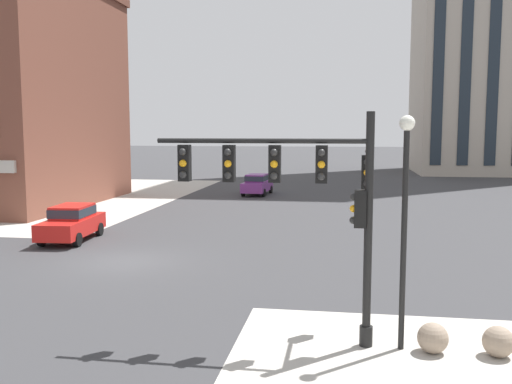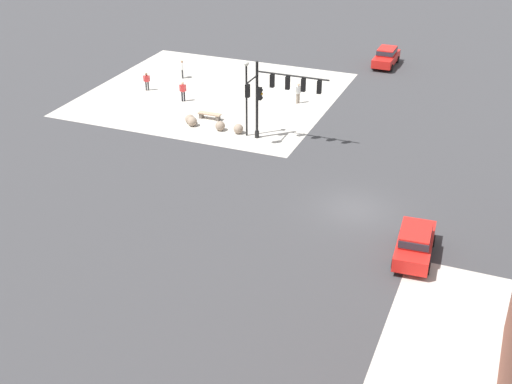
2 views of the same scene
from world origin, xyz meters
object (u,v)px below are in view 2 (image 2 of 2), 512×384
at_px(pedestrian_near_bench, 298,92).
at_px(bollard_sphere_curb_a, 238,129).
at_px(bollard_sphere_curb_b, 220,126).
at_px(pedestrian_at_curb, 183,90).
at_px(pedestrian_walking_east, 147,81).
at_px(bollard_sphere_curb_c, 192,121).
at_px(pedestrian_with_bag, 182,68).
at_px(bollard_sphere_curb_d, 190,119).
at_px(street_lamp_corner_near, 246,90).
at_px(car_parked_curb, 415,242).
at_px(traffic_signal_main, 274,92).
at_px(bench_near_signal, 210,115).
at_px(car_main_northbound_far, 386,56).

bearing_deg(pedestrian_near_bench, bollard_sphere_curb_a, 74.68).
relative_size(bollard_sphere_curb_b, pedestrian_at_curb, 0.43).
distance_m(bollard_sphere_curb_a, pedestrian_walking_east, 12.15).
bearing_deg(bollard_sphere_curb_b, bollard_sphere_curb_c, 0.35).
bearing_deg(bollard_sphere_curb_a, pedestrian_with_bag, -44.94).
xyz_separation_m(bollard_sphere_curb_d, pedestrian_at_curb, (2.65, -4.04, 0.59)).
bearing_deg(street_lamp_corner_near, car_parked_curb, 141.32).
bearing_deg(bollard_sphere_curb_b, traffic_signal_main, 175.17).
bearing_deg(bollard_sphere_curb_a, bollard_sphere_curb_b, -0.17).
relative_size(bench_near_signal, street_lamp_corner_near, 0.32).
relative_size(bollard_sphere_curb_a, pedestrian_at_curb, 0.43).
relative_size(bollard_sphere_curb_b, car_main_northbound_far, 0.16).
distance_m(bollard_sphere_curb_b, car_parked_curb, 19.98).
bearing_deg(pedestrian_with_bag, pedestrian_near_bench, 169.95).
bearing_deg(pedestrian_at_curb, bench_near_signal, 143.76).
distance_m(pedestrian_near_bench, street_lamp_corner_near, 8.08).
distance_m(pedestrian_near_bench, car_parked_curb, 22.86).
height_order(traffic_signal_main, pedestrian_near_bench, traffic_signal_main).
bearing_deg(bollard_sphere_curb_d, street_lamp_corner_near, 174.68).
xyz_separation_m(bollard_sphere_curb_b, pedestrian_near_bench, (-3.50, -7.44, 0.62)).
xyz_separation_m(pedestrian_with_bag, car_parked_curb, (-24.39, 20.96, -0.01)).
bearing_deg(car_main_northbound_far, pedestrian_near_bench, 70.19).
bearing_deg(pedestrian_at_curb, bollard_sphere_curb_a, 147.20).
xyz_separation_m(bollard_sphere_curb_b, bollard_sphere_curb_d, (2.65, -0.32, 0.00)).
distance_m(bollard_sphere_curb_a, car_parked_curb, 18.79).
bearing_deg(traffic_signal_main, street_lamp_corner_near, -6.15).
relative_size(bench_near_signal, pedestrian_near_bench, 1.06).
relative_size(bollard_sphere_curb_a, bollard_sphere_curb_d, 1.00).
xyz_separation_m(bollard_sphere_curb_c, pedestrian_with_bag, (5.75, -9.50, 0.56)).
xyz_separation_m(bench_near_signal, pedestrian_walking_east, (7.67, -3.83, 0.55)).
bearing_deg(bollard_sphere_curb_d, bollard_sphere_curb_b, 173.19).
bearing_deg(car_main_northbound_far, bench_near_signal, 62.00).
xyz_separation_m(bollard_sphere_curb_a, car_main_northbound_far, (-6.49, -19.79, 0.56)).
xyz_separation_m(traffic_signal_main, bench_near_signal, (6.00, -2.06, -3.38)).
distance_m(bench_near_signal, pedestrian_walking_east, 8.59).
xyz_separation_m(pedestrian_at_curb, pedestrian_walking_east, (4.04, -1.16, -0.08)).
bearing_deg(pedestrian_with_bag, pedestrian_at_curb, 118.11).
xyz_separation_m(pedestrian_near_bench, pedestrian_with_bag, (11.55, -2.05, -0.05)).
relative_size(traffic_signal_main, street_lamp_corner_near, 1.02).
xyz_separation_m(traffic_signal_main, street_lamp_corner_near, (2.16, -0.23, -0.22)).
relative_size(pedestrian_with_bag, street_lamp_corner_near, 0.29).
xyz_separation_m(bollard_sphere_curb_b, bollard_sphere_curb_c, (2.29, 0.01, 0.00)).
distance_m(bollard_sphere_curb_a, bollard_sphere_curb_d, 4.13).
relative_size(traffic_signal_main, pedestrian_walking_east, 3.65).
height_order(pedestrian_at_curb, street_lamp_corner_near, street_lamp_corner_near).
distance_m(pedestrian_walking_east, pedestrian_with_bag, 4.17).
bearing_deg(pedestrian_near_bench, bollard_sphere_curb_d, 49.16).
distance_m(car_main_northbound_far, car_parked_curb, 32.36).
xyz_separation_m(pedestrian_with_bag, car_main_northbound_far, (-15.99, -10.30, -0.01)).
distance_m(bollard_sphere_curb_d, street_lamp_corner_near, 5.77).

